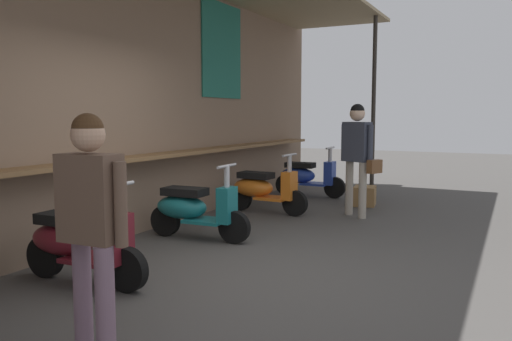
{
  "coord_description": "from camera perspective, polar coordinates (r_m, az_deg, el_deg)",
  "views": [
    {
      "loc": [
        -4.46,
        -2.53,
        1.57
      ],
      "look_at": [
        2.54,
        1.0,
        0.72
      ],
      "focal_mm": 36.32,
      "sensor_mm": 36.0,
      "label": 1
    }
  ],
  "objects": [
    {
      "name": "scooter_orange",
      "position": [
        8.3,
        0.69,
        -2.02
      ],
      "size": [
        0.47,
        1.4,
        0.97
      ],
      "rotation": [
        0.0,
        0.0,
        -1.62
      ],
      "color": "orange",
      "rests_on": "ground_plane"
    },
    {
      "name": "market_stall_facade",
      "position": [
        6.29,
        -18.21,
        9.78
      ],
      "size": [
        13.22,
        2.28,
        3.65
      ],
      "color": "#7F6651",
      "rests_on": "ground_plane"
    },
    {
      "name": "ground_plane",
      "position": [
        5.36,
        -2.7,
        -10.85
      ],
      "size": [
        37.01,
        37.01,
        0.0
      ],
      "primitive_type": "plane",
      "color": "#474442"
    },
    {
      "name": "shopper_browsing",
      "position": [
        3.39,
        -17.76,
        -4.47
      ],
      "size": [
        0.23,
        0.55,
        1.58
      ],
      "rotation": [
        0.0,
        0.0,
        0.04
      ],
      "color": "gray",
      "rests_on": "ground_plane"
    },
    {
      "name": "scooter_maroon",
      "position": [
        5.14,
        -19.1,
        -7.46
      ],
      "size": [
        0.46,
        1.4,
        0.97
      ],
      "rotation": [
        0.0,
        0.0,
        -1.55
      ],
      "color": "maroon",
      "rests_on": "ground_plane"
    },
    {
      "name": "scooter_teal",
      "position": [
        6.6,
        -6.94,
        -4.19
      ],
      "size": [
        0.47,
        1.4,
        0.97
      ],
      "rotation": [
        0.0,
        0.0,
        -1.52
      ],
      "color": "#197075",
      "rests_on": "ground_plane"
    },
    {
      "name": "scooter_blue",
      "position": [
        10.05,
        5.51,
        -0.63
      ],
      "size": [
        0.46,
        1.4,
        0.97
      ],
      "rotation": [
        0.0,
        0.0,
        -1.55
      ],
      "color": "#233D9E",
      "rests_on": "ground_plane"
    },
    {
      "name": "merchandise_crate",
      "position": [
        9.21,
        11.89,
        -2.75
      ],
      "size": [
        0.51,
        0.43,
        0.33
      ],
      "primitive_type": "cube",
      "rotation": [
        0.0,
        0.0,
        0.16
      ],
      "color": "olive",
      "rests_on": "ground_plane"
    },
    {
      "name": "shopper_with_handbag",
      "position": [
        8.06,
        11.12,
        2.47
      ],
      "size": [
        0.42,
        0.68,
        1.73
      ],
      "rotation": [
        0.0,
        0.0,
        -0.39
      ],
      "color": "#ADA393",
      "rests_on": "ground_plane"
    }
  ]
}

